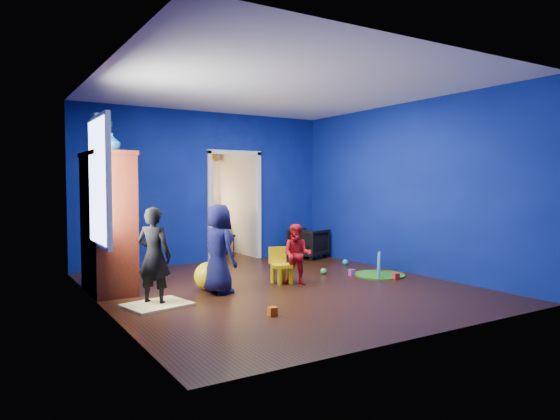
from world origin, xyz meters
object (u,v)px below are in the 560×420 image
child_navy (219,249)px  tv_armoire (108,222)px  vase (112,142)px  folding_chair (223,235)px  study_desk (205,235)px  armchair (309,243)px  toddler_red (297,255)px  kid_chair (282,267)px  crt_tv (111,219)px  hopper_ball (208,276)px  play_mat (379,275)px  child_black (154,256)px

child_navy → tv_armoire: tv_armoire is taller
vase → folding_chair: vase is taller
child_navy → study_desk: size_ratio=1.41×
armchair → vase: size_ratio=2.83×
toddler_red → kid_chair: (-0.15, 0.20, -0.21)m
armchair → child_navy: child_navy is taller
crt_tv → study_desk: size_ratio=0.80×
child_navy → kid_chair: (1.10, 0.12, -0.37)m
armchair → toddler_red: (-1.71, -2.15, 0.16)m
hopper_ball → play_mat: 2.92m
tv_armoire → hopper_ball: 1.59m
folding_chair → kid_chair: bearing=-98.1°
toddler_red → kid_chair: bearing=170.3°
tv_armoire → crt_tv: (0.04, 0.00, 0.04)m
armchair → child_navy: size_ratio=0.53×
vase → kid_chair: bearing=-11.3°
child_black → tv_armoire: 1.17m
tv_armoire → kid_chair: 2.61m
vase → hopper_ball: vase is taller
study_desk → tv_armoire: bearing=-131.0°
crt_tv → play_mat: 4.33m
armchair → study_desk: (-1.42, 2.06, 0.07)m
crt_tv → folding_chair: crt_tv is taller
toddler_red → folding_chair: bearing=128.4°
vase → kid_chair: 3.04m
tv_armoire → hopper_ball: bearing=-27.6°
tv_armoire → play_mat: tv_armoire is taller
child_navy → play_mat: bearing=-103.3°
child_navy → tv_armoire: bearing=44.9°
toddler_red → play_mat: size_ratio=1.09×
child_black → child_navy: child_navy is taller
kid_chair → folding_chair: size_ratio=0.54×
crt_tv → folding_chair: 3.64m
vase → child_black: bearing=-67.3°
tv_armoire → study_desk: bearing=49.0°
tv_armoire → study_desk: 4.33m
study_desk → play_mat: bearing=-73.1°
kid_chair → study_desk: 4.04m
vase → study_desk: bearing=51.5°
vase → kid_chair: size_ratio=0.47×
child_black → study_desk: (2.50, 4.30, -0.24)m
hopper_ball → study_desk: bearing=67.8°
folding_chair → toddler_red: bearing=-95.0°
toddler_red → kid_chair: size_ratio=1.83×
armchair → folding_chair: 1.81m
crt_tv → play_mat: (4.08, -1.05, -1.01)m
folding_chair → child_black: bearing=-126.8°
play_mat → study_desk: 4.50m
child_navy → tv_armoire: size_ratio=0.63×
toddler_red → tv_armoire: bearing=-157.7°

